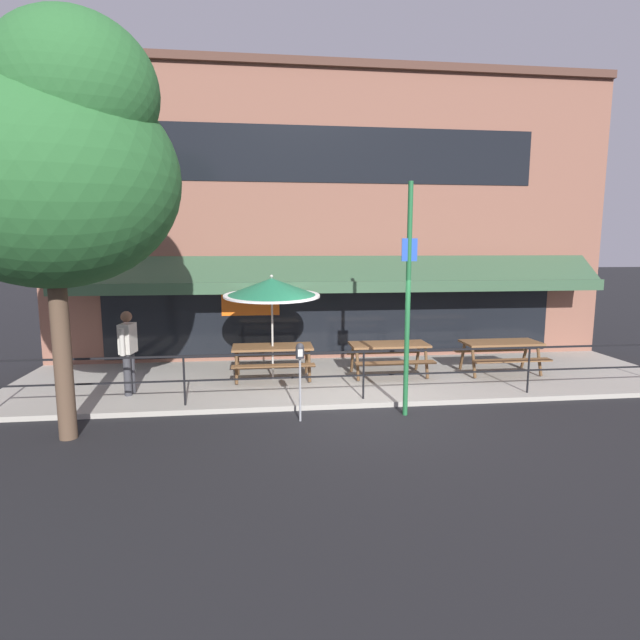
# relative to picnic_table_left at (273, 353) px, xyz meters

# --- Properties ---
(ground_plane) EXTENTS (120.00, 120.00, 0.00)m
(ground_plane) POSITION_rel_picnic_table_left_xyz_m (1.74, -2.01, -0.71)
(ground_plane) COLOR black
(patio_deck) EXTENTS (15.00, 4.00, 0.10)m
(patio_deck) POSITION_rel_picnic_table_left_xyz_m (1.74, -0.01, -0.66)
(patio_deck) COLOR #9E998E
(patio_deck) RESTS_ON ground
(restaurant_building) EXTENTS (15.00, 1.60, 7.72)m
(restaurant_building) POSITION_rel_picnic_table_left_xyz_m (1.74, 2.21, 3.12)
(restaurant_building) COLOR brown
(restaurant_building) RESTS_ON ground
(patio_railing) EXTENTS (13.84, 0.04, 0.97)m
(patio_railing) POSITION_rel_picnic_table_left_xyz_m (1.74, -1.71, 0.09)
(patio_railing) COLOR black
(patio_railing) RESTS_ON patio_deck
(picnic_table_left) EXTENTS (1.80, 1.42, 0.76)m
(picnic_table_left) POSITION_rel_picnic_table_left_xyz_m (0.00, 0.00, 0.00)
(picnic_table_left) COLOR brown
(picnic_table_left) RESTS_ON patio_deck
(picnic_table_centre) EXTENTS (1.80, 1.42, 0.76)m
(picnic_table_centre) POSITION_rel_picnic_table_left_xyz_m (2.69, -0.03, 0.00)
(picnic_table_centre) COLOR brown
(picnic_table_centre) RESTS_ON patio_deck
(picnic_table_right) EXTENTS (1.80, 1.42, 0.76)m
(picnic_table_right) POSITION_rel_picnic_table_left_xyz_m (5.38, -0.12, 0.00)
(picnic_table_right) COLOR brown
(picnic_table_right) RESTS_ON patio_deck
(patio_umbrella_left) EXTENTS (2.14, 2.14, 2.38)m
(patio_umbrella_left) POSITION_rel_picnic_table_left_xyz_m (-0.00, -0.03, 1.47)
(patio_umbrella_left) COLOR #B7B2A8
(patio_umbrella_left) RESTS_ON patio_deck
(pedestrian_walking) EXTENTS (0.30, 0.61, 1.71)m
(pedestrian_walking) POSITION_rel_picnic_table_left_xyz_m (-2.93, -0.84, 0.35)
(pedestrian_walking) COLOR #333338
(pedestrian_walking) RESTS_ON patio_deck
(parking_meter_near) EXTENTS (0.15, 0.16, 1.42)m
(parking_meter_near) POSITION_rel_picnic_table_left_xyz_m (0.42, -2.57, 0.44)
(parking_meter_near) COLOR gray
(parking_meter_near) RESTS_ON ground
(street_sign_pole) EXTENTS (0.28, 0.09, 4.21)m
(street_sign_pole) POSITION_rel_picnic_table_left_xyz_m (2.37, -2.46, 1.46)
(street_sign_pole) COLOR #1E6033
(street_sign_pole) RESTS_ON ground
(street_tree_curbside) EXTENTS (3.89, 3.50, 6.34)m
(street_tree_curbside) POSITION_rel_picnic_table_left_xyz_m (-3.28, -2.99, 3.61)
(street_tree_curbside) COLOR brown
(street_tree_curbside) RESTS_ON ground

